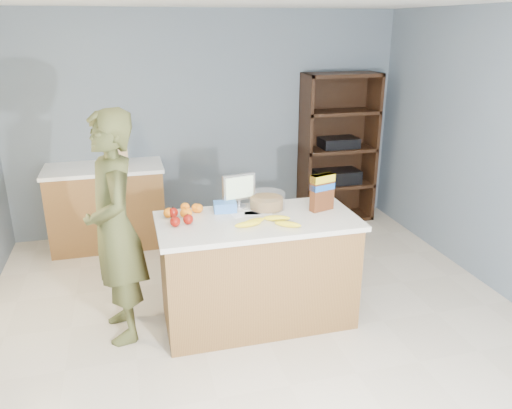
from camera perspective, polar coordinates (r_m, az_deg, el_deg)
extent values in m
cube|color=beige|center=(4.05, 1.31, -15.11)|extent=(4.50, 5.00, 0.02)
cube|color=slate|center=(5.86, -5.44, 9.21)|extent=(4.50, 0.02, 2.50)
cube|color=brown|center=(4.07, 0.18, -7.80)|extent=(1.50, 0.70, 0.86)
cube|color=silver|center=(3.88, 0.19, -1.91)|extent=(1.56, 0.76, 0.04)
cube|color=black|center=(4.26, 0.18, -12.34)|extent=(1.46, 0.66, 0.10)
cube|color=brown|center=(5.71, -16.60, -0.35)|extent=(1.20, 0.60, 0.86)
cube|color=white|center=(5.58, -17.05, 3.99)|extent=(1.24, 0.62, 0.04)
cube|color=black|center=(6.35, 8.71, 6.66)|extent=(0.90, 0.04, 1.80)
cube|color=black|center=(6.03, 5.60, 6.10)|extent=(0.04, 0.40, 1.80)
cube|color=black|center=(6.37, 12.93, 6.44)|extent=(0.04, 0.40, 1.80)
cube|color=black|center=(6.45, 8.94, -1.34)|extent=(0.90, 0.40, 0.04)
cube|color=black|center=(6.30, 9.14, 2.31)|extent=(0.90, 0.40, 0.04)
cube|color=black|center=(6.19, 9.37, 6.29)|extent=(0.90, 0.40, 0.04)
cube|color=black|center=(6.10, 9.60, 10.40)|extent=(0.90, 0.40, 0.04)
cube|color=black|center=(6.05, 9.84, 14.42)|extent=(0.90, 0.40, 0.04)
cube|color=black|center=(6.28, 9.19, 3.18)|extent=(0.55, 0.32, 0.16)
cube|color=black|center=(6.17, 9.41, 7.01)|extent=(0.45, 0.30, 0.12)
imported|color=#444722|center=(3.86, -15.83, -2.69)|extent=(0.52, 0.71, 1.78)
cube|color=tan|center=(5.53, -15.06, 5.44)|extent=(0.12, 0.10, 0.22)
cylinder|color=black|center=(5.50, -15.62, 6.97)|extent=(0.02, 0.02, 0.09)
cylinder|color=black|center=(5.50, -15.41, 6.99)|extent=(0.02, 0.02, 0.09)
cylinder|color=black|center=(5.50, -15.20, 7.01)|extent=(0.02, 0.02, 0.09)
cylinder|color=black|center=(5.50, -14.99, 7.02)|extent=(0.02, 0.02, 0.09)
cylinder|color=black|center=(5.50, -14.78, 7.04)|extent=(0.02, 0.02, 0.09)
cube|color=white|center=(3.96, -1.15, -1.13)|extent=(0.23, 0.14, 0.00)
cube|color=white|center=(4.00, 0.24, -0.91)|extent=(0.24, 0.16, 0.00)
ellipsoid|color=yellow|center=(3.76, -0.36, -1.98)|extent=(0.21, 0.12, 0.05)
ellipsoid|color=yellow|center=(3.71, -0.96, -2.26)|extent=(0.21, 0.07, 0.05)
ellipsoid|color=yellow|center=(3.83, 2.39, -1.57)|extent=(0.21, 0.10, 0.05)
ellipsoid|color=yellow|center=(3.72, 3.65, -2.25)|extent=(0.20, 0.16, 0.05)
sphere|color=maroon|center=(3.95, -9.46, -0.91)|extent=(0.08, 0.08, 0.08)
sphere|color=maroon|center=(3.79, -7.76, -1.69)|extent=(0.08, 0.08, 0.08)
sphere|color=maroon|center=(3.76, -9.23, -1.94)|extent=(0.08, 0.08, 0.08)
sphere|color=orange|center=(3.95, -10.03, -0.96)|extent=(0.07, 0.07, 0.07)
sphere|color=orange|center=(4.06, -8.10, -0.30)|extent=(0.07, 0.07, 0.07)
sphere|color=orange|center=(3.93, -8.16, -0.97)|extent=(0.07, 0.07, 0.07)
sphere|color=orange|center=(4.03, -6.87, -0.40)|extent=(0.07, 0.07, 0.07)
sphere|color=orange|center=(3.96, -9.88, -0.88)|extent=(0.07, 0.07, 0.07)
sphere|color=orange|center=(3.93, -7.82, -0.95)|extent=(0.07, 0.07, 0.07)
sphere|color=orange|center=(4.02, -6.59, -0.43)|extent=(0.07, 0.07, 0.07)
cube|color=blue|center=(4.02, -3.56, -0.26)|extent=(0.19, 0.14, 0.08)
cylinder|color=#267219|center=(4.09, 1.21, 0.19)|extent=(0.27, 0.27, 0.09)
cylinder|color=white|center=(4.08, 1.22, 0.46)|extent=(0.30, 0.30, 0.13)
cylinder|color=silver|center=(4.13, -1.95, -0.18)|extent=(0.12, 0.12, 0.01)
cylinder|color=silver|center=(4.12, -1.96, 0.22)|extent=(0.02, 0.02, 0.05)
cube|color=silver|center=(4.08, -1.98, 2.01)|extent=(0.28, 0.09, 0.22)
cube|color=yellow|center=(4.06, -1.86, 1.93)|extent=(0.24, 0.05, 0.18)
cube|color=#592B14|center=(4.05, 7.57, 1.36)|extent=(0.21, 0.13, 0.30)
cube|color=yellow|center=(4.01, 7.64, 2.98)|extent=(0.21, 0.13, 0.06)
cube|color=blue|center=(4.03, 7.60, 2.03)|extent=(0.21, 0.13, 0.05)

